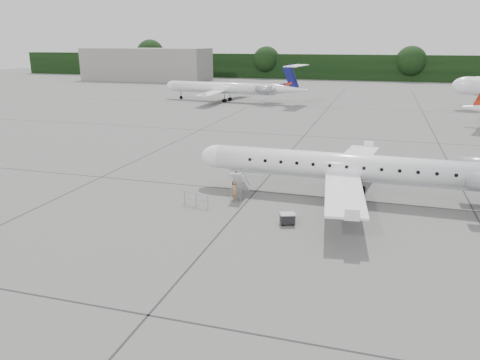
% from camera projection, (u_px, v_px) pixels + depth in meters
% --- Properties ---
extents(ground, '(320.00, 320.00, 0.00)m').
position_uv_depth(ground, '(325.00, 233.00, 30.59)').
color(ground, slate).
rests_on(ground, ground).
extents(treeline, '(260.00, 4.00, 8.00)m').
position_uv_depth(treeline, '(375.00, 68.00, 148.83)').
color(treeline, black).
rests_on(treeline, ground).
extents(terminal_building, '(40.00, 14.00, 10.00)m').
position_uv_depth(terminal_building, '(147.00, 64.00, 149.44)').
color(terminal_building, gray).
rests_on(terminal_building, ground).
extents(main_regional_jet, '(28.24, 20.52, 7.17)m').
position_uv_depth(main_regional_jet, '(350.00, 154.00, 36.52)').
color(main_regional_jet, white).
rests_on(main_regional_jet, ground).
extents(airstair, '(0.89, 2.53, 2.25)m').
position_uv_depth(airstair, '(240.00, 183.00, 37.51)').
color(airstair, white).
rests_on(airstair, ground).
extents(passenger, '(0.65, 0.47, 1.67)m').
position_uv_depth(passenger, '(235.00, 192.00, 36.30)').
color(passenger, '#916E4F').
rests_on(passenger, ground).
extents(safety_railing, '(2.15, 0.63, 1.00)m').
position_uv_depth(safety_railing, '(196.00, 200.00, 35.42)').
color(safety_railing, '#92949A').
rests_on(safety_railing, ground).
extents(baggage_cart, '(1.18, 1.07, 0.84)m').
position_uv_depth(baggage_cart, '(287.00, 218.00, 31.92)').
color(baggage_cart, black).
rests_on(baggage_cart, ground).
extents(bg_regional_left, '(31.63, 24.24, 7.76)m').
position_uv_depth(bg_regional_left, '(222.00, 82.00, 96.96)').
color(bg_regional_left, white).
rests_on(bg_regional_left, ground).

